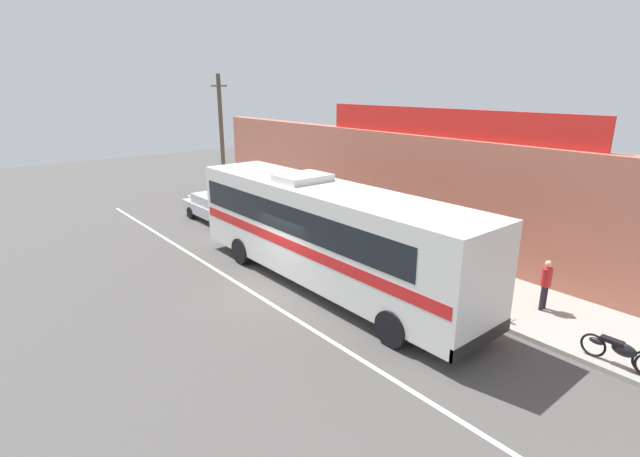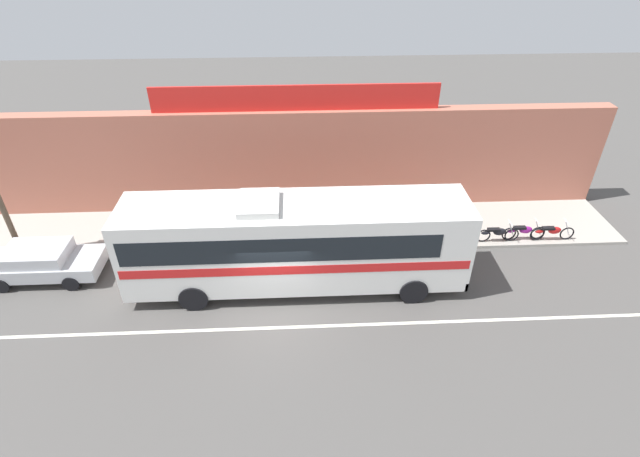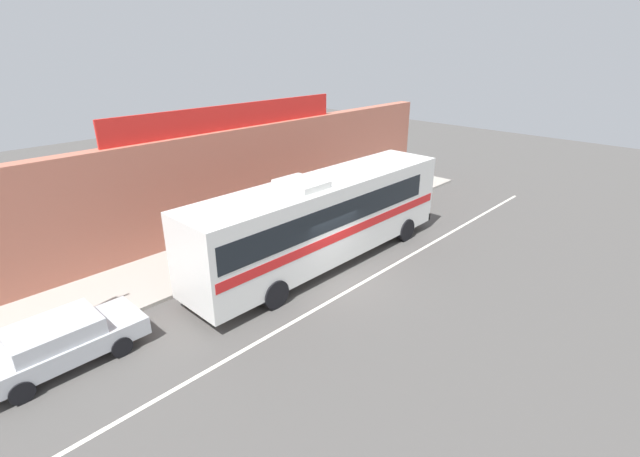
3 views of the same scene
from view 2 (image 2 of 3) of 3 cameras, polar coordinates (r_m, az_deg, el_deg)
The scene contains 13 objects.
ground_plane at distance 17.65m, azimuth -5.16°, elevation -9.78°, with size 70.00×70.00×0.00m, color #4F4C49.
sidewalk_slab at distance 21.67m, azimuth -4.82°, elevation -0.10°, with size 30.00×3.60×0.14m, color #A8A399.
storefront_facade at distance 22.37m, azimuth -4.98°, elevation 7.95°, with size 30.00×0.70×4.80m, color #B26651.
storefront_billboard at distance 21.23m, azimuth -2.85°, elevation 15.20°, with size 12.35×0.12×1.10m, color red.
road_center_stripe at distance 17.08m, azimuth -5.23°, elevation -11.63°, with size 30.00×0.14×0.01m, color silver.
intercity_bus at distance 17.48m, azimuth -3.13°, elevation -1.38°, with size 12.41×2.68×3.78m.
parked_car at distance 21.49m, azimuth -30.10°, elevation -3.41°, with size 4.44×1.88×1.37m.
motorcycle_blue at distance 21.83m, azimuth 20.27°, elevation -0.51°, with size 1.85×0.56×0.94m.
motorcycle_green at distance 22.84m, azimuth 25.78°, elevation -0.34°, with size 1.93×0.56×0.94m.
motorcycle_purple at distance 22.37m, azimuth 22.94°, elevation -0.29°, with size 1.89×0.56×0.94m.
motorcycle_black at distance 20.64m, azimuth 10.34°, elevation -0.87°, with size 1.96×0.56×0.94m.
pedestrian_far_left at distance 21.98m, azimuth 12.72°, elevation 2.71°, with size 0.30×0.48×1.60m.
pedestrian_near_shop at distance 21.00m, azimuth -2.86°, elevation 2.17°, with size 0.30×0.48×1.68m.
Camera 2 is at (0.94, -12.75, 12.18)m, focal length 27.01 mm.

